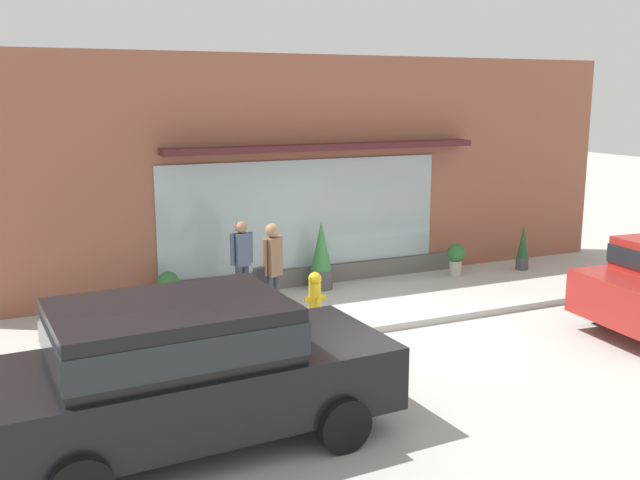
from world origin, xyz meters
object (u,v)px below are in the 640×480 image
at_px(fire_hydrant, 315,297).
at_px(potted_plant_window_center, 523,248).
at_px(potted_plant_near_hydrant, 456,257).
at_px(pedestrian_with_handbag, 272,267).
at_px(potted_plant_by_entrance, 168,290).
at_px(parked_car_black, 184,365).
at_px(potted_plant_corner_tall, 321,256).
at_px(pedestrian_passerby, 242,258).

distance_m(fire_hydrant, potted_plant_window_center, 5.86).
bearing_deg(fire_hydrant, potted_plant_near_hydrant, 21.89).
bearing_deg(pedestrian_with_handbag, potted_plant_by_entrance, -79.31).
distance_m(parked_car_black, potted_plant_window_center, 10.05).
distance_m(potted_plant_window_center, potted_plant_corner_tall, 4.72).
xyz_separation_m(pedestrian_passerby, parked_car_black, (-2.24, -4.69, 0.00)).
relative_size(potted_plant_corner_tall, potted_plant_by_entrance, 2.06).
xyz_separation_m(fire_hydrant, potted_plant_window_center, (5.67, 1.47, 0.05)).
bearing_deg(fire_hydrant, potted_plant_by_entrance, 138.61).
distance_m(pedestrian_passerby, parked_car_black, 5.20).
distance_m(pedestrian_with_handbag, potted_plant_corner_tall, 2.49).
distance_m(pedestrian_with_handbag, potted_plant_near_hydrant, 5.02).
xyz_separation_m(pedestrian_with_handbag, potted_plant_window_center, (6.41, 1.38, -0.54)).
bearing_deg(potted_plant_by_entrance, pedestrian_with_handbag, -52.35).
xyz_separation_m(pedestrian_with_handbag, pedestrian_passerby, (-0.12, 1.18, -0.09)).
distance_m(pedestrian_passerby, potted_plant_near_hydrant, 4.90).
xyz_separation_m(pedestrian_with_handbag, potted_plant_corner_tall, (1.72, 1.77, -0.35)).
bearing_deg(parked_car_black, potted_plant_corner_tall, 49.65).
relative_size(fire_hydrant, potted_plant_by_entrance, 1.29).
bearing_deg(potted_plant_near_hydrant, potted_plant_corner_tall, 175.25).
bearing_deg(potted_plant_corner_tall, pedestrian_with_handbag, -134.18).
xyz_separation_m(parked_car_black, potted_plant_window_center, (8.77, 4.89, -0.45)).
bearing_deg(parked_car_black, pedestrian_with_handbag, 53.44).
relative_size(parked_car_black, potted_plant_by_entrance, 6.78).
relative_size(pedestrian_with_handbag, potted_plant_corner_tall, 1.26).
xyz_separation_m(pedestrian_passerby, potted_plant_window_center, (6.54, 0.19, -0.44)).
height_order(potted_plant_corner_tall, potted_plant_by_entrance, potted_plant_corner_tall).
distance_m(pedestrian_passerby, potted_plant_window_center, 6.55).
xyz_separation_m(fire_hydrant, pedestrian_with_handbag, (-0.74, 0.09, 0.59)).
xyz_separation_m(pedestrian_passerby, potted_plant_by_entrance, (-1.22, 0.56, -0.59)).
height_order(parked_car_black, potted_plant_corner_tall, parked_car_black).
bearing_deg(potted_plant_near_hydrant, parked_car_black, -144.71).
distance_m(potted_plant_window_center, potted_plant_by_entrance, 7.77).
height_order(potted_plant_window_center, potted_plant_near_hydrant, potted_plant_window_center).
bearing_deg(potted_plant_window_center, potted_plant_corner_tall, 175.25).
xyz_separation_m(parked_car_black, potted_plant_by_entrance, (1.01, 5.25, -0.60)).
distance_m(fire_hydrant, potted_plant_near_hydrant, 4.32).
relative_size(fire_hydrant, potted_plant_corner_tall, 0.63).
bearing_deg(potted_plant_by_entrance, potted_plant_corner_tall, 0.45).
height_order(parked_car_black, potted_plant_near_hydrant, parked_car_black).
bearing_deg(potted_plant_by_entrance, parked_car_black, -100.92).
distance_m(pedestrian_with_handbag, potted_plant_window_center, 6.58).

